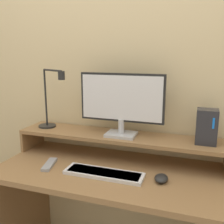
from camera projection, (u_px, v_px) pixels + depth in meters
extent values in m
cube|color=beige|center=(126.00, 77.00, 1.64)|extent=(6.00, 0.05, 2.50)
cube|color=olive|center=(109.00, 172.00, 1.45)|extent=(1.24, 0.59, 0.03)
cube|color=olive|center=(22.00, 213.00, 1.72)|extent=(0.03, 0.59, 0.74)
cube|color=olive|center=(33.00, 138.00, 1.78)|extent=(0.02, 0.24, 0.12)
cube|color=olive|center=(118.00, 136.00, 1.57)|extent=(1.24, 0.24, 0.02)
cube|color=#BCBCC1|center=(121.00, 134.00, 1.55)|extent=(0.17, 0.13, 0.02)
cylinder|color=#BCBCC1|center=(121.00, 126.00, 1.53)|extent=(0.04, 0.04, 0.08)
cube|color=black|center=(122.00, 98.00, 1.50)|extent=(0.50, 0.02, 0.28)
cube|color=silver|center=(121.00, 98.00, 1.49)|extent=(0.47, 0.01, 0.26)
cylinder|color=black|center=(47.00, 126.00, 1.74)|extent=(0.11, 0.11, 0.01)
cylinder|color=black|center=(46.00, 98.00, 1.69)|extent=(0.01, 0.01, 0.36)
cylinder|color=black|center=(52.00, 70.00, 1.58)|extent=(0.18, 0.10, 0.01)
cylinder|color=black|center=(61.00, 75.00, 1.52)|extent=(0.04, 0.04, 0.05)
cube|color=#28282D|center=(207.00, 127.00, 1.40)|extent=(0.11, 0.09, 0.19)
cube|color=#1972F2|center=(214.00, 123.00, 1.34)|extent=(0.01, 0.00, 0.06)
cube|color=silver|center=(104.00, 174.00, 1.37)|extent=(0.42, 0.12, 0.02)
cube|color=#AFAFB3|center=(104.00, 173.00, 1.37)|extent=(0.39, 0.10, 0.01)
ellipsoid|color=black|center=(161.00, 178.00, 1.30)|extent=(0.07, 0.09, 0.03)
cube|color=#99999E|center=(49.00, 164.00, 1.48)|extent=(0.08, 0.17, 0.02)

